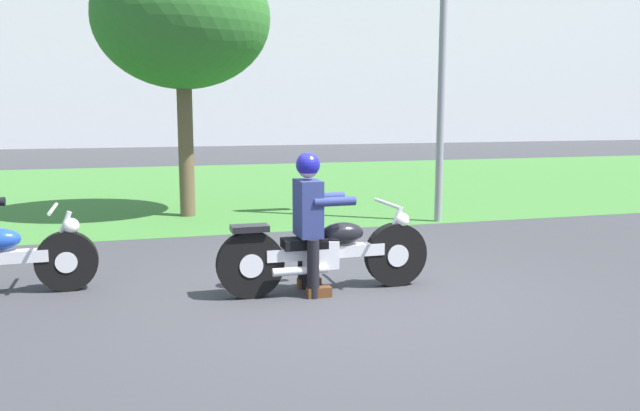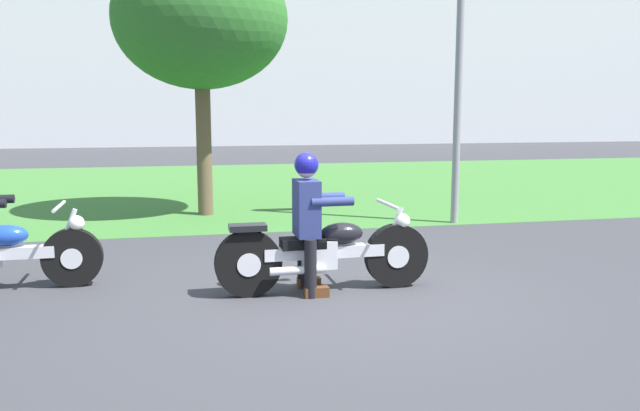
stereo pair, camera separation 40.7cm
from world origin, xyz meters
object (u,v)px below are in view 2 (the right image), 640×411
Objects in this scene: motorcycle_lead at (325,253)px; rider_lead at (308,212)px; streetlight_pole at (468,8)px; tree_roadside at (201,20)px.

rider_lead is at bearing 179.20° from motorcycle_lead.
streetlight_pole is (3.05, 3.43, 2.98)m from motorcycle_lead.
streetlight_pole reaches higher than tree_roadside.
tree_roadside is 4.38m from streetlight_pole.
rider_lead reaches higher than motorcycle_lead.
streetlight_pole is at bearing 46.01° from rider_lead.
streetlight_pole is (4.04, -1.68, 0.06)m from tree_roadside.
streetlight_pole is at bearing 47.54° from motorcycle_lead.
motorcycle_lead is 0.49× the size of tree_roadside.
motorcycle_lead is at bearing -131.59° from streetlight_pole.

